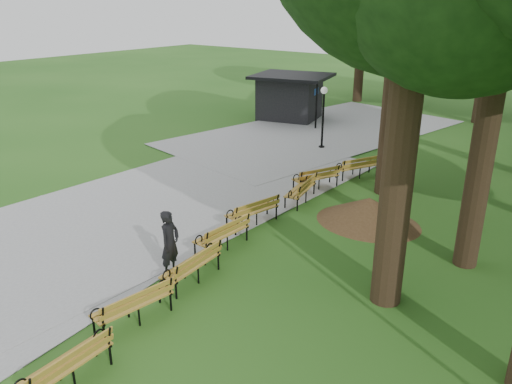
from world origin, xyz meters
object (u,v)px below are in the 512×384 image
Objects in this scene: bench_0 at (65,365)px; lamp_post at (324,104)px; dirt_mound at (369,210)px; bench_5 at (300,190)px; bench_3 at (221,234)px; bench_4 at (252,211)px; bench_7 at (357,166)px; bench_2 at (191,265)px; bench_6 at (316,177)px; kiosk at (290,97)px; person at (170,243)px; bench_1 at (133,304)px.

lamp_post is at bearing -168.39° from bench_0.
bench_5 reaches higher than dirt_mound.
bench_3 is 1.00× the size of bench_4.
bench_4 and bench_7 have the same top height.
bench_7 reaches higher than dirt_mound.
bench_2 is (3.72, -12.40, -1.64)m from lamp_post.
bench_0 is at bearing 24.64° from bench_4.
bench_4 is 3.92m from bench_6.
kiosk is 2.18× the size of bench_5.
lamp_post reaches higher than dirt_mound.
lamp_post is 8.70m from dirt_mound.
person reaches higher than bench_4.
dirt_mound is 1.46× the size of bench_2.
bench_3 is at bearing -76.43° from kiosk.
person reaches higher than bench_5.
lamp_post reaches higher than bench_6.
bench_0 is 1.00× the size of bench_6.
bench_3 is 1.00× the size of bench_6.
bench_2 is (-0.22, 1.99, 0.00)m from bench_1.
bench_4 is at bearing 20.56° from bench_7.
person is 0.60× the size of lamp_post.
bench_6 is (2.66, -4.87, -1.64)m from lamp_post.
bench_2 is 9.65m from bench_7.
bench_1 reaches higher than dirt_mound.
bench_0 is at bearing 15.77° from bench_3.
lamp_post reaches higher than bench_2.
bench_3 is 4.30m from bench_5.
bench_2 is at bearing -73.29° from lamp_post.
bench_5 is at bearing -177.72° from bench_2.
bench_4 is at bearing -74.36° from kiosk.
kiosk is at bearing 12.56° from person.
bench_4 is (-0.35, 1.82, 0.00)m from bench_3.
bench_2 is at bearing -77.41° from kiosk.
bench_5 is at bearing -171.73° from bench_4.
dirt_mound is 1.46× the size of bench_5.
lamp_post reaches higher than kiosk.
lamp_post reaches higher than bench_5.
person reaches higher than bench_1.
bench_2 is 1.00× the size of bench_6.
lamp_post is 9.36m from bench_4.
lamp_post is at bearing -157.13° from bench_1.
bench_5 is (-0.20, 4.29, 0.00)m from bench_3.
lamp_post is at bearing -167.54° from bench_5.
bench_1 is (3.94, -14.38, -1.64)m from lamp_post.
bench_5 is 1.00× the size of bench_6.
dirt_mound is 1.46× the size of bench_1.
bench_5 and bench_7 have the same top height.
bench_5 is (7.68, -10.53, -0.86)m from kiosk.
kiosk is 15.05m from bench_4.
dirt_mound is 9.98m from bench_0.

